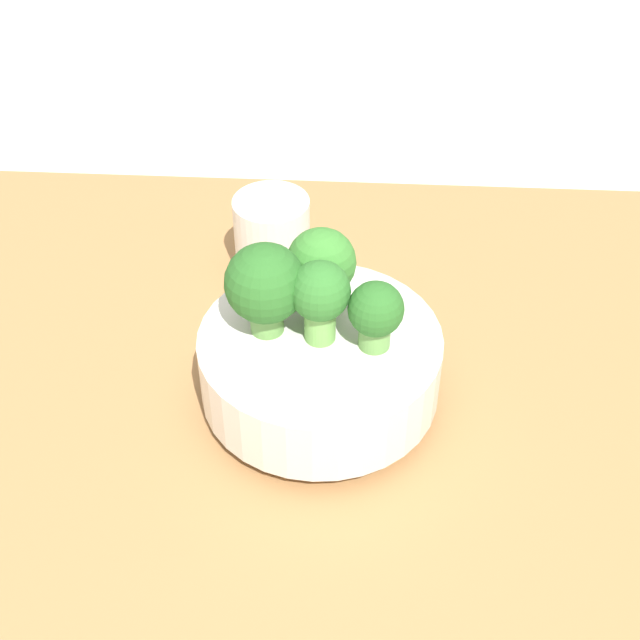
% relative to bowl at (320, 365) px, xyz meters
% --- Properties ---
extents(ground_plane, '(6.00, 6.00, 0.00)m').
position_rel_bowl_xyz_m(ground_plane, '(0.03, 0.03, -0.08)').
color(ground_plane, beige).
extents(table, '(0.86, 0.79, 0.04)m').
position_rel_bowl_xyz_m(table, '(0.03, 0.03, -0.06)').
color(table, '#9E7042').
rests_on(table, ground_plane).
extents(bowl, '(0.21, 0.21, 0.08)m').
position_rel_bowl_xyz_m(bowl, '(0.00, 0.00, 0.00)').
color(bowl, silver).
rests_on(bowl, table).
extents(broccoli_floret_front, '(0.06, 0.06, 0.08)m').
position_rel_bowl_xyz_m(broccoli_floret_front, '(0.00, -0.05, 0.08)').
color(broccoli_floret_front, '#7AB256').
rests_on(broccoli_floret_front, bowl).
extents(broccoli_floret_left, '(0.05, 0.05, 0.06)m').
position_rel_bowl_xyz_m(broccoli_floret_left, '(-0.05, 0.01, 0.07)').
color(broccoli_floret_left, '#609347').
rests_on(broccoli_floret_left, bowl).
extents(broccoli_floret_right, '(0.07, 0.07, 0.09)m').
position_rel_bowl_xyz_m(broccoli_floret_right, '(0.05, -0.01, 0.08)').
color(broccoli_floret_right, '#609347').
rests_on(broccoli_floret_right, bowl).
extents(broccoli_floret_center, '(0.05, 0.05, 0.08)m').
position_rel_bowl_xyz_m(broccoli_floret_center, '(0.00, 0.00, 0.08)').
color(broccoli_floret_center, '#6BA34C').
rests_on(broccoli_floret_center, bowl).
extents(cup, '(0.08, 0.08, 0.09)m').
position_rel_bowl_xyz_m(cup, '(0.06, -0.19, 0.00)').
color(cup, silver).
rests_on(cup, table).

